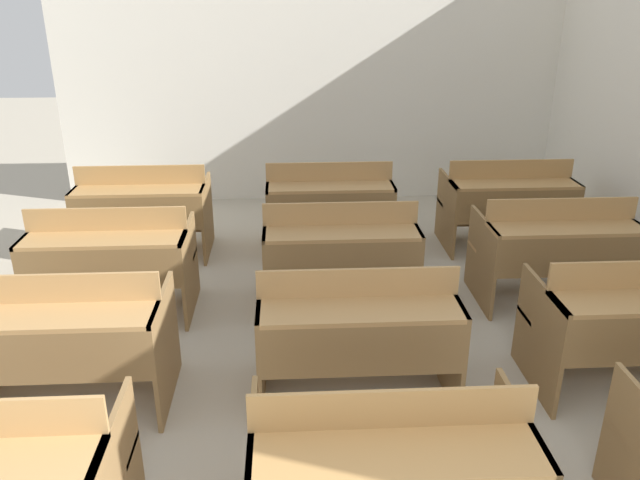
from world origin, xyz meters
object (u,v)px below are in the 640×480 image
bench_second_right (635,322)px  bench_back_center (329,205)px  bench_second_left (64,338)px  bench_back_left (144,209)px  bench_front_center (390,472)px  bench_third_center (340,253)px  bench_third_left (111,259)px  bench_back_right (507,202)px  bench_second_center (357,332)px  bench_third_right (556,248)px

bench_second_right → bench_back_center: same height
bench_second_left → bench_back_left: bearing=90.3°
bench_front_center → bench_third_center: (-0.01, 2.47, 0.00)m
bench_second_right → bench_third_left: 3.81m
bench_front_center → bench_back_left: same height
bench_second_left → bench_back_center: same height
bench_third_left → bench_back_left: 1.23m
bench_back_right → bench_second_center: bearing=-126.1°
bench_back_left → bench_second_center: bearing=-53.4°
bench_second_right → bench_third_left: size_ratio=1.00×
bench_second_right → bench_third_center: bearing=145.6°
bench_third_left → bench_back_right: 3.82m
bench_third_right → bench_back_left: 3.80m
bench_third_left → bench_third_center: size_ratio=1.00×
bench_second_center → bench_back_center: 2.47m
bench_back_center → bench_third_center: bearing=-89.8°
bench_second_left → bench_third_center: same height
bench_third_center → bench_back_center: (-0.00, 1.22, 0.00)m
bench_third_center → bench_third_right: size_ratio=1.00×
bench_third_center → bench_back_right: bearing=34.0°
bench_second_right → bench_back_center: size_ratio=1.00×
bench_second_left → bench_second_right: size_ratio=1.00×
bench_back_right → bench_third_right: bearing=-90.1°
bench_back_left → bench_third_right: bearing=-18.3°
bench_back_center → bench_back_left: bearing=-179.4°
bench_third_left → bench_back_right: (3.61, 1.24, 0.00)m
bench_second_center → bench_third_right: same height
bench_third_left → bench_third_center: (1.82, 0.03, 0.00)m
bench_back_left → bench_back_center: bearing=0.6°
bench_second_center → bench_third_left: size_ratio=1.00×
bench_third_center → bench_second_center: bearing=-90.1°
bench_third_left → bench_back_left: size_ratio=1.00×
bench_second_left → bench_third_center: 2.18m
bench_front_center → bench_second_left: bearing=145.6°
bench_third_center → bench_back_left: same height
bench_back_center → bench_back_right: bearing=-0.3°
bench_front_center → bench_third_center: size_ratio=1.00×
bench_second_left → bench_second_center: bearing=-0.7°
bench_third_center → bench_third_right: bearing=0.1°
bench_second_left → bench_back_center: (1.80, 2.44, 0.00)m
bench_third_left → bench_third_right: (3.61, 0.03, 0.00)m
bench_front_center → bench_second_center: bearing=90.5°
bench_third_left → bench_third_right: same height
bench_second_right → bench_third_center: (-1.80, 1.23, 0.00)m
bench_second_left → bench_back_right: size_ratio=1.00×
bench_third_center → bench_back_right: 2.16m
bench_second_left → bench_third_center: size_ratio=1.00×
bench_front_center → bench_second_left: 2.20m
bench_second_center → bench_third_right: 2.19m
bench_back_right → bench_third_left: bearing=-161.1°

